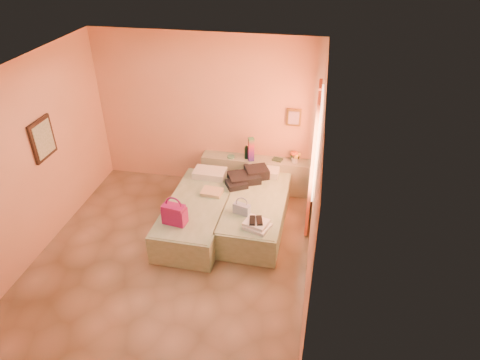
% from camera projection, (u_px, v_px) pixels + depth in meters
% --- Properties ---
extents(ground, '(4.50, 4.50, 0.00)m').
position_uv_depth(ground, '(172.00, 257.00, 6.43)').
color(ground, '#A38262').
rests_on(ground, ground).
extents(room_walls, '(4.02, 4.51, 2.81)m').
position_uv_depth(room_walls, '(189.00, 135.00, 5.92)').
color(room_walls, '#EBA47D').
rests_on(room_walls, ground).
extents(headboard_ledge, '(2.05, 0.30, 0.65)m').
position_uv_depth(headboard_ledge, '(258.00, 174.00, 7.85)').
color(headboard_ledge, '#9DA486').
rests_on(headboard_ledge, ground).
extents(bed_left, '(0.94, 2.02, 0.50)m').
position_uv_depth(bed_left, '(198.00, 215.00, 6.92)').
color(bed_left, '#A5BD98').
rests_on(bed_left, ground).
extents(bed_right, '(0.94, 2.02, 0.50)m').
position_uv_depth(bed_right, '(256.00, 211.00, 7.00)').
color(bed_right, '#A5BD98').
rests_on(bed_right, ground).
extents(water_bottle, '(0.07, 0.07, 0.24)m').
position_uv_depth(water_bottle, '(246.00, 152.00, 7.63)').
color(water_bottle, '#12331E').
rests_on(water_bottle, headboard_ledge).
extents(rainbow_box, '(0.13, 0.13, 0.44)m').
position_uv_depth(rainbow_box, '(251.00, 149.00, 7.52)').
color(rainbow_box, '#9D135F').
rests_on(rainbow_box, headboard_ledge).
extents(small_dish, '(0.18, 0.18, 0.03)m').
position_uv_depth(small_dish, '(231.00, 157.00, 7.71)').
color(small_dish, '#509375').
rests_on(small_dish, headboard_ledge).
extents(green_book, '(0.20, 0.17, 0.03)m').
position_uv_depth(green_book, '(277.00, 160.00, 7.62)').
color(green_book, '#23422F').
rests_on(green_book, headboard_ledge).
extents(flower_vase, '(0.24, 0.24, 0.26)m').
position_uv_depth(flower_vase, '(295.00, 156.00, 7.50)').
color(flower_vase, beige).
rests_on(flower_vase, headboard_ledge).
extents(magenta_handbag, '(0.37, 0.24, 0.32)m').
position_uv_depth(magenta_handbag, '(175.00, 214.00, 6.25)').
color(magenta_handbag, '#9D135F').
rests_on(magenta_handbag, bed_left).
extents(khaki_garment, '(0.35, 0.29, 0.06)m').
position_uv_depth(khaki_garment, '(212.00, 192.00, 6.98)').
color(khaki_garment, tan).
rests_on(khaki_garment, bed_left).
extents(clothes_pile, '(0.74, 0.74, 0.17)m').
position_uv_depth(clothes_pile, '(247.00, 177.00, 7.27)').
color(clothes_pile, black).
rests_on(clothes_pile, bed_right).
extents(blue_handbag, '(0.28, 0.17, 0.16)m').
position_uv_depth(blue_handbag, '(242.00, 209.00, 6.49)').
color(blue_handbag, '#3D5C94').
rests_on(blue_handbag, bed_right).
extents(towel_stack, '(0.43, 0.40, 0.10)m').
position_uv_depth(towel_stack, '(257.00, 225.00, 6.20)').
color(towel_stack, white).
rests_on(towel_stack, bed_right).
extents(sandal_pair, '(0.19, 0.24, 0.02)m').
position_uv_depth(sandal_pair, '(256.00, 221.00, 6.19)').
color(sandal_pair, black).
rests_on(sandal_pair, towel_stack).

